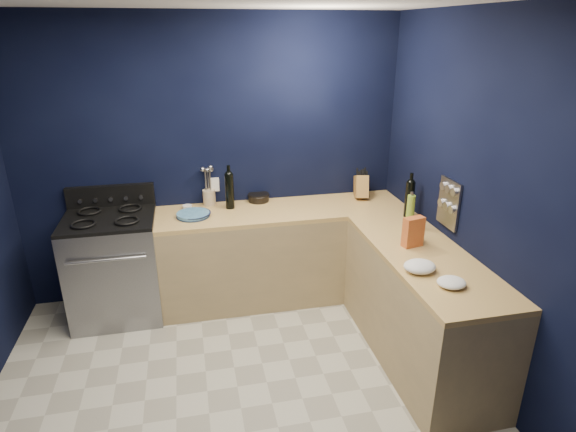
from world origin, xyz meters
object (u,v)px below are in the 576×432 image
object	(u,v)px
plate_stack	(193,215)
knife_block	(361,187)
gas_range	(116,268)
crouton_bag	(413,232)
utensil_crock	(209,197)

from	to	relation	value
plate_stack	knife_block	bearing A→B (deg)	6.12
gas_range	crouton_bag	bearing A→B (deg)	-22.85
gas_range	knife_block	bearing A→B (deg)	4.07
plate_stack	utensil_crock	distance (m)	0.33
gas_range	utensil_crock	bearing A→B (deg)	17.18
gas_range	knife_block	size ratio (longest dim) A/B	4.21
knife_block	crouton_bag	xyz separation A→B (m)	(-0.01, -1.15, 0.01)
utensil_crock	crouton_bag	world-z (taller)	crouton_bag
plate_stack	crouton_bag	size ratio (longest dim) A/B	1.24
gas_range	utensil_crock	size ratio (longest dim) A/B	6.25
gas_range	crouton_bag	world-z (taller)	crouton_bag
plate_stack	crouton_bag	world-z (taller)	crouton_bag
knife_block	crouton_bag	distance (m)	1.15
gas_range	plate_stack	distance (m)	0.85
utensil_crock	knife_block	xyz separation A→B (m)	(1.46, -0.10, 0.04)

